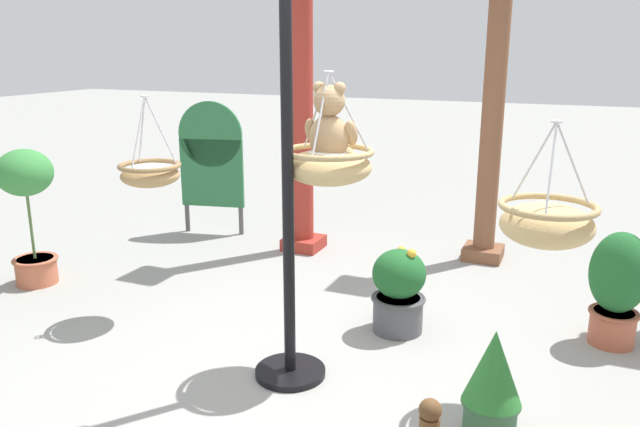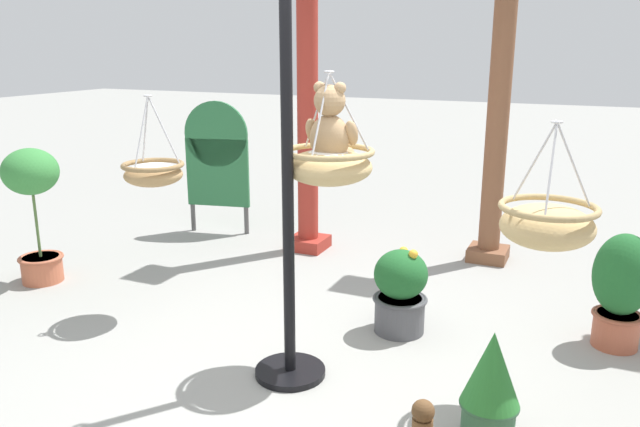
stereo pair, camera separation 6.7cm
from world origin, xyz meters
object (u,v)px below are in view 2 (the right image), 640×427
hanging_basket_with_teddy (329,164)px  potted_plant_bushy_green (491,386)px  greenhouse_pillar_left (308,101)px  display_pole_central (289,263)px  hanging_basket_right_low (547,224)px  potted_plant_fern_front (621,288)px  greenhouse_pillar_far_back (498,117)px  teddy_bear (330,129)px  display_sign_board (217,156)px  hanging_basket_left_high (153,173)px  potted_plant_tall_leafy (34,200)px  potted_plant_conical_shrub (400,291)px

hanging_basket_with_teddy → potted_plant_bushy_green: size_ratio=1.10×
greenhouse_pillar_left → display_pole_central: bearing=-67.5°
hanging_basket_right_low → potted_plant_fern_front: (0.45, 0.98, -0.65)m
hanging_basket_right_low → greenhouse_pillar_far_back: size_ratio=0.24×
teddy_bear → greenhouse_pillar_far_back: size_ratio=0.17×
display_pole_central → greenhouse_pillar_left: 2.62m
potted_plant_fern_front → display_pole_central: bearing=-146.0°
greenhouse_pillar_far_back → display_sign_board: (-2.86, -0.27, -0.52)m
display_pole_central → hanging_basket_left_high: (-1.33, 0.46, 0.36)m
teddy_bear → display_sign_board: size_ratio=0.34×
greenhouse_pillar_far_back → potted_plant_tall_leafy: (-3.45, -2.17, -0.63)m
hanging_basket_right_low → potted_plant_fern_front: bearing=65.5°
greenhouse_pillar_far_back → potted_plant_tall_leafy: bearing=-147.9°
teddy_bear → potted_plant_fern_front: (1.71, 0.98, -1.09)m
greenhouse_pillar_left → potted_plant_fern_front: (2.82, -1.07, -1.05)m
potted_plant_tall_leafy → potted_plant_conical_shrub: 3.18m
hanging_basket_left_high → potted_plant_tall_leafy: (-1.36, 0.10, -0.36)m
hanging_basket_right_low → potted_plant_bushy_green: hanging_basket_right_low is taller
teddy_bear → potted_plant_tall_leafy: (-2.84, 0.28, -0.78)m
display_sign_board → potted_plant_fern_front: bearing=-16.9°
potted_plant_fern_front → hanging_basket_left_high: bearing=-166.0°
greenhouse_pillar_left → greenhouse_pillar_far_back: bearing=13.1°
potted_plant_tall_leafy → potted_plant_fern_front: bearing=8.7°
hanging_basket_with_teddy → greenhouse_pillar_left: size_ratio=0.22×
potted_plant_tall_leafy → potted_plant_conical_shrub: potted_plant_tall_leafy is taller
hanging_basket_left_high → potted_plant_tall_leafy: bearing=175.8°
greenhouse_pillar_left → hanging_basket_left_high: bearing=-101.2°
display_pole_central → hanging_basket_left_high: display_pole_central is taller
display_pole_central → potted_plant_tall_leafy: 2.75m
hanging_basket_left_high → potted_plant_tall_leafy: size_ratio=0.56×
hanging_basket_with_teddy → potted_plant_tall_leafy: 2.92m
teddy_bear → display_pole_central: bearing=-118.8°
display_pole_central → potted_plant_bushy_green: size_ratio=3.93×
hanging_basket_with_teddy → greenhouse_pillar_left: bearing=118.2°
potted_plant_fern_front → teddy_bear: bearing=-150.2°
hanging_basket_right_low → hanging_basket_with_teddy: bearing=-179.1°
teddy_bear → hanging_basket_left_high: teddy_bear is taller
potted_plant_conical_shrub → display_sign_board: display_sign_board is taller
hanging_basket_left_high → display_sign_board: hanging_basket_left_high is taller
potted_plant_tall_leafy → potted_plant_conical_shrub: size_ratio=1.83×
hanging_basket_left_high → greenhouse_pillar_left: 1.94m
greenhouse_pillar_far_back → display_sign_board: 2.92m
greenhouse_pillar_left → potted_plant_conical_shrub: (1.40, -1.45, -1.16)m
display_pole_central → display_sign_board: bearing=130.6°
hanging_basket_with_teddy → potted_plant_fern_front: bearing=30.4°
greenhouse_pillar_far_back → potted_plant_conical_shrub: bearing=-99.7°
potted_plant_conical_shrub → hanging_basket_left_high: bearing=-166.8°
hanging_basket_with_teddy → potted_plant_tall_leafy: bearing=173.9°
teddy_bear → greenhouse_pillar_left: size_ratio=0.16×
hanging_basket_left_high → potted_plant_fern_front: (3.19, 0.79, -0.67)m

